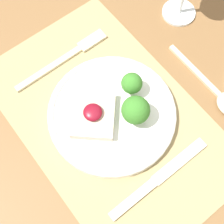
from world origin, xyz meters
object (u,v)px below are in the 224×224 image
knife (153,183)px  spoon (224,98)px  dinner_plate (113,113)px  fork (68,56)px

knife → spoon: 0.22m
knife → spoon: size_ratio=1.08×
dinner_plate → spoon: (0.10, 0.19, -0.01)m
fork → spoon: 0.32m
fork → spoon: (0.26, 0.18, 0.00)m
dinner_plate → spoon: bearing=61.1°
dinner_plate → knife: dinner_plate is taller
dinner_plate → fork: 0.16m
fork → knife: bearing=-5.1°
fork → dinner_plate: bearing=-2.0°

